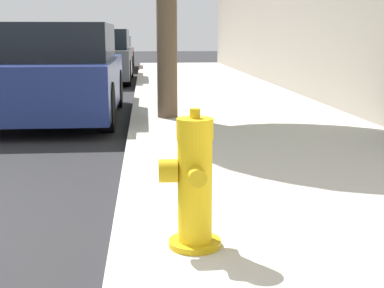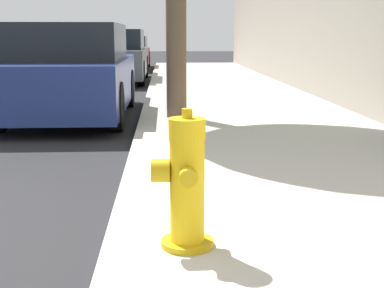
{
  "view_description": "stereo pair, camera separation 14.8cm",
  "coord_description": "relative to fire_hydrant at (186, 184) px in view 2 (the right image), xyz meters",
  "views": [
    {
      "loc": [
        2.1,
        -2.97,
        1.32
      ],
      "look_at": [
        2.46,
        1.11,
        0.48
      ],
      "focal_mm": 50.0,
      "sensor_mm": 36.0,
      "label": 1
    },
    {
      "loc": [
        2.25,
        -2.98,
        1.32
      ],
      "look_at": [
        2.46,
        1.11,
        0.48
      ],
      "focal_mm": 50.0,
      "sensor_mm": 36.0,
      "label": 2
    }
  ],
  "objects": [
    {
      "name": "parked_car_far",
      "position": [
        -1.59,
        17.87,
        0.12
      ],
      "size": [
        1.77,
        4.35,
        1.26
      ],
      "color": "maroon",
      "rests_on": "ground_plane"
    },
    {
      "name": "sidewalk_slab",
      "position": [
        1.18,
        0.09,
        -0.43
      ],
      "size": [
        3.32,
        40.0,
        0.13
      ],
      "color": "beige",
      "rests_on": "ground_plane"
    },
    {
      "name": "fire_hydrant",
      "position": [
        0.0,
        0.0,
        0.0
      ],
      "size": [
        0.35,
        0.37,
        0.8
      ],
      "color": "#C39C11",
      "rests_on": "sidewalk_slab"
    },
    {
      "name": "parked_car_near",
      "position": [
        -1.6,
        5.7,
        0.22
      ],
      "size": [
        1.82,
        4.11,
        1.48
      ],
      "color": "navy",
      "rests_on": "ground_plane"
    },
    {
      "name": "parked_car_mid",
      "position": [
        -1.5,
        12.35,
        0.21
      ],
      "size": [
        1.74,
        4.32,
        1.45
      ],
      "color": "#4C5156",
      "rests_on": "ground_plane"
    }
  ]
}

